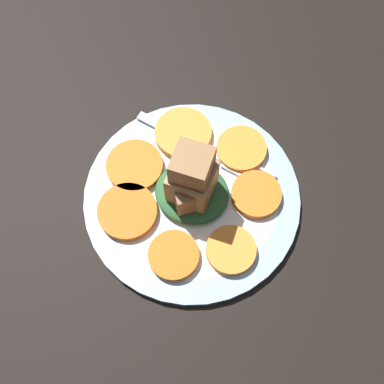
% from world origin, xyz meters
% --- Properties ---
extents(table_slab, '(1.20, 1.20, 0.02)m').
position_xyz_m(table_slab, '(0.00, 0.00, 0.01)').
color(table_slab, black).
rests_on(table_slab, ground).
extents(plate, '(0.25, 0.25, 0.01)m').
position_xyz_m(plate, '(0.00, 0.00, 0.03)').
color(plate, '#99B7D1').
rests_on(plate, table_slab).
extents(carrot_slice_0, '(0.06, 0.06, 0.01)m').
position_xyz_m(carrot_slice_0, '(-0.04, -0.07, 0.04)').
color(carrot_slice_0, orange).
rests_on(carrot_slice_0, plate).
extents(carrot_slice_1, '(0.07, 0.07, 0.01)m').
position_xyz_m(carrot_slice_1, '(0.03, -0.08, 0.04)').
color(carrot_slice_1, orange).
rests_on(carrot_slice_1, plate).
extents(carrot_slice_2, '(0.07, 0.07, 0.01)m').
position_xyz_m(carrot_slice_2, '(0.08, -0.02, 0.04)').
color(carrot_slice_2, orange).
rests_on(carrot_slice_2, plate).
extents(carrot_slice_3, '(0.07, 0.07, 0.01)m').
position_xyz_m(carrot_slice_3, '(0.07, 0.04, 0.04)').
color(carrot_slice_3, '#D66014').
rests_on(carrot_slice_3, plate).
extents(carrot_slice_4, '(0.06, 0.06, 0.01)m').
position_xyz_m(carrot_slice_4, '(0.00, 0.08, 0.04)').
color(carrot_slice_4, orange).
rests_on(carrot_slice_4, plate).
extents(carrot_slice_5, '(0.06, 0.06, 0.01)m').
position_xyz_m(carrot_slice_5, '(-0.06, 0.05, 0.04)').
color(carrot_slice_5, orange).
rests_on(carrot_slice_5, plate).
extents(carrot_slice_6, '(0.06, 0.06, 0.01)m').
position_xyz_m(carrot_slice_6, '(-0.07, -0.02, 0.04)').
color(carrot_slice_6, orange).
rests_on(carrot_slice_6, plate).
extents(center_pile, '(0.09, 0.08, 0.10)m').
position_xyz_m(center_pile, '(0.00, -0.00, 0.07)').
color(center_pile, '#2D6033').
rests_on(center_pile, plate).
extents(fork, '(0.18, 0.06, 0.00)m').
position_xyz_m(fork, '(-0.00, -0.06, 0.03)').
color(fork, silver).
rests_on(fork, plate).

